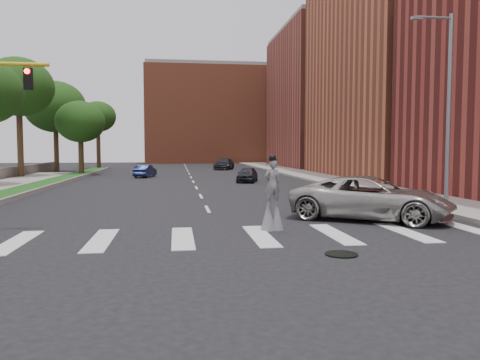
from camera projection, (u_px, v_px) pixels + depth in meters
The scene contains 18 objects.
ground_plane at pixel (225, 243), 14.39m from camera, with size 160.00×160.00×0.00m, color black.
grass_median at pixel (31, 188), 32.58m from camera, with size 2.00×60.00×0.25m, color #164915.
median_curb at pixel (47, 188), 32.72m from camera, with size 0.20×60.00×0.28m, color gray.
sidewalk_right at pixel (337, 180), 40.79m from camera, with size 5.00×90.00×0.18m, color gray.
manhole at pixel (341, 254), 12.82m from camera, with size 0.90×0.90×0.04m, color black.
building_mid at pixel (414, 56), 46.19m from camera, with size 16.00×22.00×24.00m, color #AA5335.
building_far at pixel (333, 100), 70.05m from camera, with size 16.00×22.00×20.00m, color brown.
building_backdrop at pixel (214, 116), 91.66m from camera, with size 26.00×14.00×18.00m, color #AA5335.
streetlight at pixel (447, 105), 21.46m from camera, with size 2.05×0.20×9.00m.
stilt_performer at pixel (272, 201), 16.59m from camera, with size 0.83×0.58×2.70m.
suv_crossing at pixel (371, 198), 18.99m from camera, with size 2.96×6.42×1.78m, color #A7A49E.
car_near at pixel (247, 175), 39.65m from camera, with size 1.52×3.77×1.28m, color black.
car_mid at pixel (145, 171), 46.12m from camera, with size 1.30×3.72×1.22m, color #151F4B.
car_far at pixel (224, 164), 62.14m from camera, with size 2.06×5.06×1.47m, color black.
tree_4 at pixel (18, 87), 44.07m from camera, with size 6.50×6.50×11.43m.
tree_5 at pixel (55, 107), 54.63m from camera, with size 7.06×7.06×10.69m.
tree_6 at pixel (80, 122), 49.02m from camera, with size 5.12×5.12×7.82m.
tree_7 at pixel (98, 117), 64.50m from camera, with size 4.97×4.97×9.31m.
Camera 1 is at (-1.49, -14.15, 2.95)m, focal length 35.00 mm.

